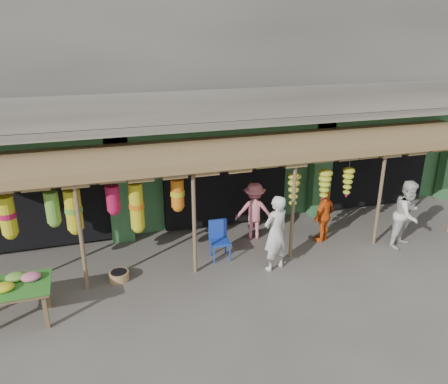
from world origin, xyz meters
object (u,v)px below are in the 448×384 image
object	(u,v)px
flower_table	(7,288)
blue_chair	(219,237)
person_front	(276,233)
person_shopper	(254,211)
person_right	(407,214)
person_vendor	(324,215)

from	to	relation	value
flower_table	blue_chair	bearing A→B (deg)	15.49
flower_table	blue_chair	world-z (taller)	flower_table
person_front	person_shopper	bearing A→B (deg)	-113.32
blue_chair	person_shopper	distance (m)	1.50
flower_table	person_front	distance (m)	5.82
flower_table	person_right	xyz separation A→B (m)	(9.60, 0.48, 0.12)
person_shopper	person_right	bearing A→B (deg)	173.15
flower_table	blue_chair	xyz separation A→B (m)	(4.69, 1.36, -0.25)
blue_chair	person_right	world-z (taller)	person_right
blue_chair	person_right	xyz separation A→B (m)	(4.91, -0.88, 0.37)
blue_chair	person_shopper	xyz separation A→B (m)	(1.25, 0.79, 0.25)
flower_table	person_right	world-z (taller)	person_right
person_right	person_shopper	world-z (taller)	person_right
person_shopper	blue_chair	bearing A→B (deg)	49.98
person_vendor	person_shopper	xyz separation A→B (m)	(-1.74, 0.75, 0.04)
person_shopper	person_vendor	bearing A→B (deg)	174.27
flower_table	person_front	size ratio (longest dim) A/B	0.88
blue_chair	person_front	size ratio (longest dim) A/B	0.52
flower_table	person_front	xyz separation A→B (m)	(5.80, 0.41, 0.15)
blue_chair	person_vendor	distance (m)	2.99
person_front	person_right	distance (m)	3.79
person_front	person_shopper	size ratio (longest dim) A/B	1.18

